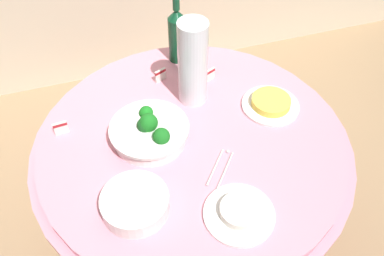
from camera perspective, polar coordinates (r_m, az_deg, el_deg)
name	(u,v)px	position (r m, az deg, el deg)	size (l,w,h in m)	color
ground_plane	(192,236)	(2.06, 0.00, -14.96)	(6.00, 6.00, 0.00)	#9E7F5B
buffet_table	(192,194)	(1.74, 0.00, -9.25)	(1.16, 1.16, 0.74)	maroon
broccoli_bowl	(150,131)	(1.42, -6.01, -0.44)	(0.28, 0.28, 0.11)	white
plate_stack	(135,203)	(1.26, -8.04, -10.51)	(0.21, 0.21, 0.06)	white
wine_bottle	(177,34)	(1.70, -2.12, 13.17)	(0.07, 0.07, 0.34)	#0F4227
decorative_fruit_vase	(193,67)	(1.49, 0.11, 8.60)	(0.11, 0.11, 0.34)	silver
serving_tongs	(221,167)	(1.36, 4.11, -5.52)	(0.14, 0.15, 0.01)	silver
food_plate_fried_egg	(271,104)	(1.57, 11.06, 3.40)	(0.22, 0.22, 0.04)	white
food_plate_rice	(239,213)	(1.26, 6.68, -11.81)	(0.22, 0.22, 0.04)	white
label_placard_front	(61,128)	(1.51, -18.06, 0.06)	(0.05, 0.01, 0.05)	white
label_placard_mid	(160,75)	(1.65, -4.49, 7.53)	(0.05, 0.03, 0.05)	white
label_placard_rear	(210,74)	(1.65, 2.50, 7.58)	(0.05, 0.03, 0.05)	white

